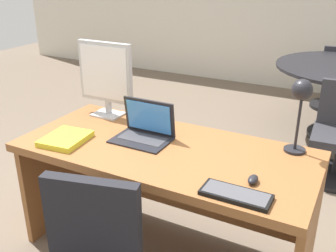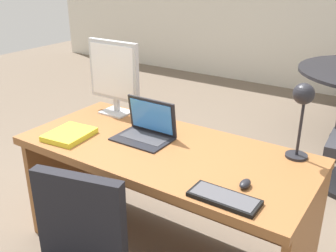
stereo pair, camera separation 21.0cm
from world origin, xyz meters
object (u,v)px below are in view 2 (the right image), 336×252
keyboard (224,198)px  mouse (245,184)px  book (69,135)px  desk (168,173)px  laptop (148,126)px  monitor (114,73)px  desk_lamp (302,104)px

keyboard → mouse: mouse is taller
mouse → book: size_ratio=0.28×
desk → laptop: size_ratio=5.07×
desk → laptop: 0.31m
monitor → book: 0.54m
desk → book: 0.65m
laptop → desk_lamp: 0.89m
desk → book: size_ratio=5.80×
monitor → desk_lamp: bearing=0.3°
keyboard → desk_lamp: bearing=76.1°
monitor → desk_lamp: (1.26, 0.01, 0.03)m
desk → monitor: (-0.60, 0.23, 0.48)m
keyboard → book: book is taller
keyboard → mouse: bearing=77.6°
monitor → keyboard: bearing=-26.9°
laptop → desk: bearing=-9.4°
monitor → laptop: monitor is taller
mouse → keyboard: bearing=-102.4°
desk → book: book is taller
desk → book: bearing=-156.6°
desk → book: (-0.56, -0.24, 0.21)m
desk_lamp → monitor: bearing=-179.7°
desk_lamp → book: 1.35m
monitor → keyboard: (1.12, -0.57, -0.28)m
mouse → desk_lamp: bearing=75.5°
keyboard → desk_lamp: 0.66m
desk_lamp → mouse: bearing=-104.5°
monitor → desk: bearing=-21.0°
desk → monitor: bearing=159.0°
keyboard → desk_lamp: desk_lamp is taller
laptop → book: size_ratio=1.14×
keyboard → laptop: bearing=152.1°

